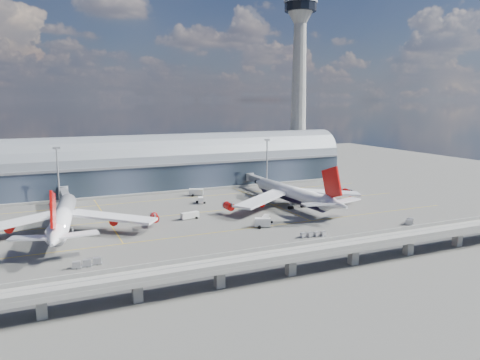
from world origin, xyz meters
name	(u,v)px	position (x,y,z in m)	size (l,w,h in m)	color
ground	(215,224)	(0.00, 0.00, 0.00)	(500.00, 500.00, 0.00)	#474744
taxi_lines	(195,212)	(0.00, 22.11, 0.01)	(200.00, 80.12, 0.01)	gold
terminal	(160,167)	(0.00, 77.99, 11.34)	(200.00, 30.00, 28.00)	#1F2935
control_tower	(299,89)	(85.00, 83.00, 51.64)	(19.00, 19.00, 103.00)	gray
guideway	(291,255)	(0.00, -55.00, 5.29)	(220.00, 8.50, 7.20)	gray
floodlight_mast_left	(58,175)	(-50.00, 55.00, 13.63)	(3.00, 0.70, 25.70)	gray
floodlight_mast_right	(267,162)	(50.00, 55.00, 13.63)	(3.00, 0.70, 25.70)	gray
airliner_left	(62,218)	(-51.75, 8.08, 5.94)	(64.76, 68.13, 20.77)	white
airliner_right	(294,194)	(41.15, 12.54, 5.51)	(64.13, 67.03, 21.26)	white
jet_bridge_left	(65,195)	(-47.93, 53.12, 5.18)	(4.40, 28.00, 7.25)	gray
jet_bridge_right	(261,181)	(44.54, 51.18, 5.18)	(4.40, 32.00, 7.25)	gray
service_truck_1	(263,223)	(14.41, -10.44, 1.66)	(6.24, 4.75, 3.29)	silver
service_truck_2	(190,215)	(-5.74, 11.65, 1.36)	(7.43, 3.28, 2.60)	silver
service_truck_3	(266,219)	(18.38, -5.00, 1.33)	(4.90, 5.52, 2.60)	silver
service_truck_4	(201,200)	(7.35, 36.28, 1.38)	(3.53, 5.16, 2.74)	silver
service_truck_5	(196,192)	(10.95, 53.10, 1.65)	(7.15, 5.00, 3.23)	silver
cargo_train_0	(87,263)	(-47.85, -26.61, 0.95)	(8.29, 3.10, 1.82)	gray
cargo_train_1	(313,234)	(24.34, -28.22, 0.81)	(9.41, 3.10, 1.55)	gray
cargo_train_2	(410,221)	(65.87, -28.75, 0.94)	(5.35, 4.43, 1.81)	gray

